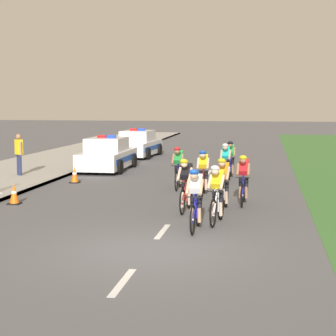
{
  "coord_description": "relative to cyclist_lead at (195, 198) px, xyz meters",
  "views": [
    {
      "loc": [
        2.36,
        -11.7,
        3.1
      ],
      "look_at": [
        -0.49,
        5.54,
        1.1
      ],
      "focal_mm": 62.43,
      "sensor_mm": 36.0,
      "label": 1
    }
  ],
  "objects": [
    {
      "name": "lane_markings_centre",
      "position": [
        -0.76,
        3.77,
        -0.78
      ],
      "size": [
        0.14,
        17.6,
        0.01
      ],
      "color": "white",
      "rests_on": "ground"
    },
    {
      "name": "kerb_edge",
      "position": [
        -6.5,
        11.98,
        -0.72
      ],
      "size": [
        0.16,
        60.0,
        0.13
      ],
      "primitive_type": "cube",
      "color": "#9E9E99",
      "rests_on": "ground"
    },
    {
      "name": "police_car_second",
      "position": [
        -5.37,
        18.16,
        -0.11
      ],
      "size": [
        2.18,
        4.49,
        1.59
      ],
      "color": "silver",
      "rests_on": "ground"
    },
    {
      "name": "cyclist_lead",
      "position": [
        0.0,
        0.0,
        0.0
      ],
      "size": [
        0.42,
        1.72,
        1.56
      ],
      "color": "black",
      "rests_on": "ground"
    },
    {
      "name": "traffic_cone_mid",
      "position": [
        -5.84,
        2.72,
        -0.48
      ],
      "size": [
        0.36,
        0.36,
        0.64
      ],
      "color": "black",
      "rests_on": "ground"
    },
    {
      "name": "police_car_nearest",
      "position": [
        -5.37,
        11.66,
        -0.11
      ],
      "size": [
        2.0,
        4.4,
        1.59
      ],
      "color": "white",
      "rests_on": "ground"
    },
    {
      "name": "traffic_cone_near",
      "position": [
        -5.52,
        7.49,
        -0.48
      ],
      "size": [
        0.36,
        0.36,
        0.64
      ],
      "color": "black",
      "rests_on": "ground"
    },
    {
      "name": "cyclist_second",
      "position": [
        0.45,
        0.91,
        0.0
      ],
      "size": [
        0.46,
        1.72,
        1.56
      ],
      "color": "black",
      "rests_on": "ground"
    },
    {
      "name": "cyclist_seventh",
      "position": [
        -1.38,
        6.55,
        0.0
      ],
      "size": [
        0.42,
        1.72,
        1.56
      ],
      "color": "black",
      "rests_on": "ground"
    },
    {
      "name": "cyclist_sixth",
      "position": [
        -0.36,
        5.25,
        0.0
      ],
      "size": [
        0.42,
        1.72,
        1.56
      ],
      "color": "black",
      "rests_on": "ground"
    },
    {
      "name": "spectator_back",
      "position": [
        -8.18,
        8.46,
        0.3
      ],
      "size": [
        0.42,
        0.43,
        1.68
      ],
      "color": "#23284C",
      "rests_on": "sidewalk_slab"
    },
    {
      "name": "cyclist_third",
      "position": [
        -0.55,
        2.38,
        0.0
      ],
      "size": [
        0.43,
        1.72,
        1.56
      ],
      "color": "black",
      "rests_on": "ground"
    },
    {
      "name": "cyclist_eighth",
      "position": [
        0.16,
        8.51,
        0.0
      ],
      "size": [
        0.42,
        1.72,
        1.56
      ],
      "color": "black",
      "rests_on": "ground"
    },
    {
      "name": "cyclist_fifth",
      "position": [
        1.0,
        3.76,
        0.0
      ],
      "size": [
        0.42,
        1.72,
        1.56
      ],
      "color": "black",
      "rests_on": "ground"
    },
    {
      "name": "ground_plane",
      "position": [
        -0.76,
        -2.02,
        -0.79
      ],
      "size": [
        160.0,
        160.0,
        0.0
      ],
      "primitive_type": "plane",
      "color": "#56565B"
    },
    {
      "name": "cyclist_fourth",
      "position": [
        0.47,
        2.73,
        0.0
      ],
      "size": [
        0.45,
        1.72,
        1.56
      ],
      "color": "black",
      "rests_on": "ground"
    },
    {
      "name": "sidewalk_slab",
      "position": [
        -8.96,
        11.98,
        -0.73
      ],
      "size": [
        5.09,
        60.0,
        0.12
      ],
      "primitive_type": "cube",
      "color": "#A3A099",
      "rests_on": "ground"
    },
    {
      "name": "cyclist_ninth",
      "position": [
        0.27,
        9.84,
        0.0
      ],
      "size": [
        0.42,
        1.72,
        1.56
      ],
      "color": "black",
      "rests_on": "ground"
    }
  ]
}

